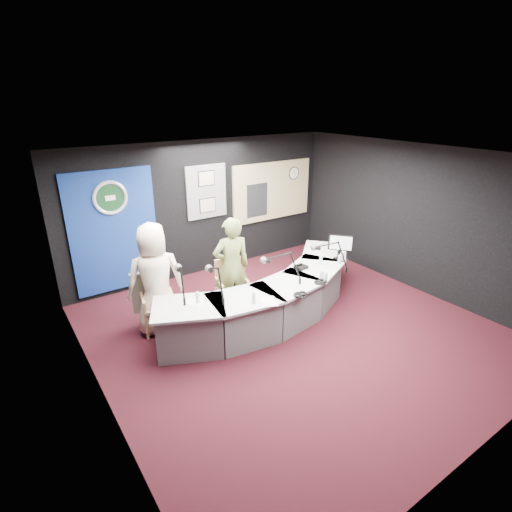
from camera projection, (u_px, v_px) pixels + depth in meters
ground at (293, 330)px, 6.59m from camera, size 6.00×6.00×0.00m
ceiling at (300, 158)px, 5.54m from camera, size 6.00×6.00×0.02m
wall_back at (204, 208)px, 8.36m from camera, size 6.00×0.02×2.80m
wall_front at (500, 346)px, 3.78m from camera, size 6.00×0.02×2.80m
wall_left at (92, 306)px, 4.49m from camera, size 0.02×6.00×2.80m
wall_right at (417, 219)px, 7.64m from camera, size 0.02×6.00×2.80m
broadcast_desk at (271, 298)px, 6.85m from camera, size 4.50×1.90×0.75m
backdrop_panel at (114, 232)px, 7.39m from camera, size 1.60×0.05×2.30m
agency_seal at (110, 198)px, 7.12m from camera, size 0.63×0.07×0.63m
seal_center at (110, 198)px, 7.12m from camera, size 0.48×0.01×0.48m
pinboard at (206, 192)px, 8.23m from camera, size 0.90×0.04×1.10m
framed_photo_upper at (207, 178)px, 8.10m from camera, size 0.34×0.02×0.27m
framed_photo_lower at (208, 205)px, 8.31m from camera, size 0.34×0.02×0.27m
booth_window_frame at (272, 191)px, 9.20m from camera, size 2.12×0.06×1.32m
booth_glow at (273, 191)px, 9.19m from camera, size 2.00×0.02×1.20m
equipment_rack at (257, 200)px, 8.99m from camera, size 0.55×0.02×0.75m
wall_clock at (294, 173)px, 9.36m from camera, size 0.28×0.01×0.28m
armchair_left at (158, 305)px, 6.43m from camera, size 0.63×0.63×0.93m
armchair_right at (232, 287)px, 6.95m from camera, size 0.67×0.67×1.00m
draped_jacket at (147, 292)px, 6.52m from camera, size 0.51×0.21×0.70m
person_man at (155, 279)px, 6.27m from camera, size 0.99×0.74×1.83m
person_woman at (232, 267)px, 6.81m from camera, size 0.72×0.57×1.76m
computer_monitor at (340, 243)px, 7.38m from camera, size 0.31×0.35×0.30m
desk_phone at (301, 267)px, 7.06m from camera, size 0.22×0.18×0.05m
headphones_near at (320, 282)px, 6.53m from camera, size 0.19×0.19×0.03m
headphones_far at (300, 294)px, 6.12m from camera, size 0.23×0.23×0.04m
paper_stack at (194, 303)px, 5.91m from camera, size 0.35×0.36×0.00m
notepad at (269, 301)px, 5.94m from camera, size 0.32×0.37×0.00m
boom_mic_a at (181, 278)px, 6.01m from camera, size 0.31×0.71×0.60m
boom_mic_b at (216, 278)px, 5.99m from camera, size 0.22×0.73×0.60m
boom_mic_c at (282, 265)px, 6.47m from camera, size 0.50×0.61×0.60m
boom_mic_d at (330, 253)px, 6.95m from camera, size 0.38×0.68×0.60m
water_bottles at (286, 279)px, 6.46m from camera, size 3.01×0.65×0.18m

